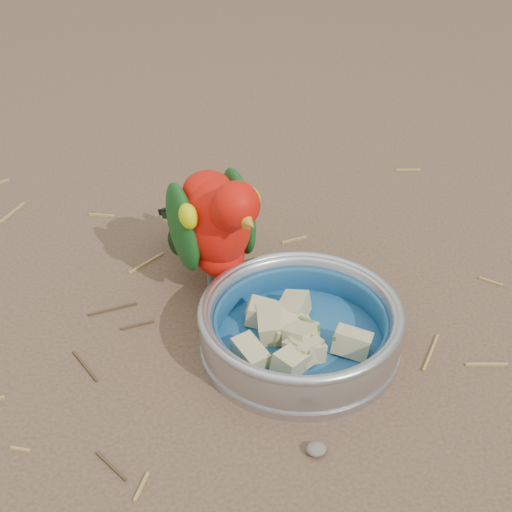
{
  "coord_description": "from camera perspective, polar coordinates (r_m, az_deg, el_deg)",
  "views": [
    {
      "loc": [
        -0.09,
        -0.68,
        0.62
      ],
      "look_at": [
        -0.04,
        0.09,
        0.08
      ],
      "focal_mm": 55.0,
      "sensor_mm": 36.0,
      "label": 1
    }
  ],
  "objects": [
    {
      "name": "ground_debris",
      "position": [
        0.98,
        2.3,
        -4.14
      ],
      "size": [
        0.9,
        0.8,
        0.01
      ],
      "primitive_type": null,
      "color": "#AA8847",
      "rests_on": "ground"
    },
    {
      "name": "bowl_wall",
      "position": [
        0.91,
        3.27,
        -4.98
      ],
      "size": [
        0.23,
        0.23,
        0.04
      ],
      "primitive_type": null,
      "color": "#B2B2BA",
      "rests_on": "food_bowl"
    },
    {
      "name": "food_bowl",
      "position": [
        0.93,
        3.2,
        -6.41
      ],
      "size": [
        0.23,
        0.23,
        0.02
      ],
      "primitive_type": "cylinder",
      "color": "#B2B2BA",
      "rests_on": "ground"
    },
    {
      "name": "fruit_wedges",
      "position": [
        0.91,
        3.25,
        -5.32
      ],
      "size": [
        0.14,
        0.14,
        0.03
      ],
      "primitive_type": null,
      "color": "tan",
      "rests_on": "food_bowl"
    },
    {
      "name": "ground",
      "position": [
        0.93,
        2.9,
        -7.17
      ],
      "size": [
        60.0,
        60.0,
        0.0
      ],
      "primitive_type": "plane",
      "color": "brown"
    },
    {
      "name": "lory_parrot",
      "position": [
        0.97,
        -2.89,
        1.72
      ],
      "size": [
        0.19,
        0.24,
        0.18
      ],
      "primitive_type": null,
      "rotation": [
        0.0,
        0.0,
        -2.71
      ],
      "color": "red",
      "rests_on": "ground"
    }
  ]
}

